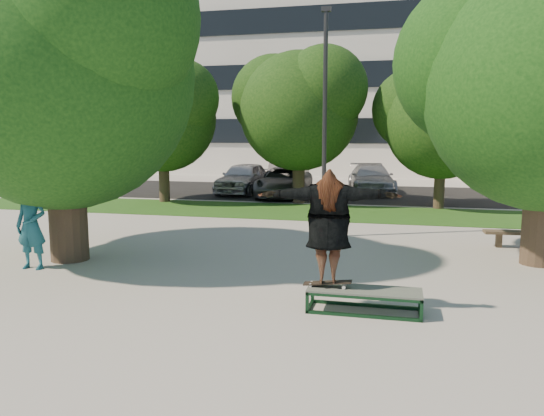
% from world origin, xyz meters
% --- Properties ---
extents(ground, '(120.00, 120.00, 0.00)m').
position_xyz_m(ground, '(0.00, 0.00, 0.00)').
color(ground, '#A29B95').
rests_on(ground, ground).
extents(grass_strip, '(30.00, 4.00, 0.02)m').
position_xyz_m(grass_strip, '(1.00, 9.50, 0.01)').
color(grass_strip, '#204E16').
rests_on(grass_strip, ground).
extents(asphalt_strip, '(40.00, 8.00, 0.01)m').
position_xyz_m(asphalt_strip, '(0.00, 16.00, 0.01)').
color(asphalt_strip, black).
rests_on(asphalt_strip, ground).
extents(tree_left, '(6.96, 5.95, 7.12)m').
position_xyz_m(tree_left, '(-4.29, 1.09, 4.42)').
color(tree_left, '#38281E').
rests_on(tree_left, ground).
extents(bg_tree_left, '(5.28, 4.51, 5.77)m').
position_xyz_m(bg_tree_left, '(-6.57, 11.07, 3.73)').
color(bg_tree_left, '#38281E').
rests_on(bg_tree_left, ground).
extents(bg_tree_mid, '(5.76, 4.92, 6.24)m').
position_xyz_m(bg_tree_mid, '(-1.08, 12.08, 4.02)').
color(bg_tree_mid, '#38281E').
rests_on(bg_tree_mid, ground).
extents(bg_tree_right, '(5.04, 4.31, 5.43)m').
position_xyz_m(bg_tree_right, '(4.43, 11.57, 3.49)').
color(bg_tree_right, '#38281E').
rests_on(bg_tree_right, ground).
extents(lamppost, '(0.25, 0.15, 6.11)m').
position_xyz_m(lamppost, '(1.00, 5.00, 3.15)').
color(lamppost, '#2D2D30').
rests_on(lamppost, ground).
extents(office_building, '(30.00, 14.12, 16.00)m').
position_xyz_m(office_building, '(-2.00, 31.98, 8.00)').
color(office_building, silver).
rests_on(office_building, ground).
extents(grind_box, '(1.80, 0.60, 0.38)m').
position_xyz_m(grind_box, '(2.50, -1.05, 0.19)').
color(grind_box, '#11331B').
rests_on(grind_box, ground).
extents(skater_rig, '(2.31, 0.87, 1.91)m').
position_xyz_m(skater_rig, '(1.91, -1.05, 1.37)').
color(skater_rig, white).
rests_on(skater_rig, grind_box).
extents(bystander, '(0.69, 0.46, 1.85)m').
position_xyz_m(bystander, '(-4.48, 0.12, 0.92)').
color(bystander, '#1A5564').
rests_on(bystander, ground).
extents(bench, '(2.77, 0.57, 0.42)m').
position_xyz_m(bench, '(6.49, 4.75, 0.35)').
color(bench, brown).
rests_on(bench, ground).
extents(car_silver_a, '(2.02, 4.45, 1.48)m').
position_xyz_m(car_silver_a, '(-4.19, 14.85, 0.74)').
color(car_silver_a, '#BDBCC1').
rests_on(car_silver_a, asphalt_strip).
extents(car_dark, '(2.27, 5.15, 1.64)m').
position_xyz_m(car_dark, '(-2.15, 15.47, 0.82)').
color(car_dark, black).
rests_on(car_dark, asphalt_strip).
extents(car_grey, '(2.57, 4.95, 1.33)m').
position_xyz_m(car_grey, '(-2.00, 13.91, 0.67)').
color(car_grey, '#5C5D62').
rests_on(car_grey, asphalt_strip).
extents(car_silver_b, '(2.70, 4.98, 1.37)m').
position_xyz_m(car_silver_b, '(1.72, 16.35, 0.68)').
color(car_silver_b, '#A8A9AD').
rests_on(car_silver_b, asphalt_strip).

